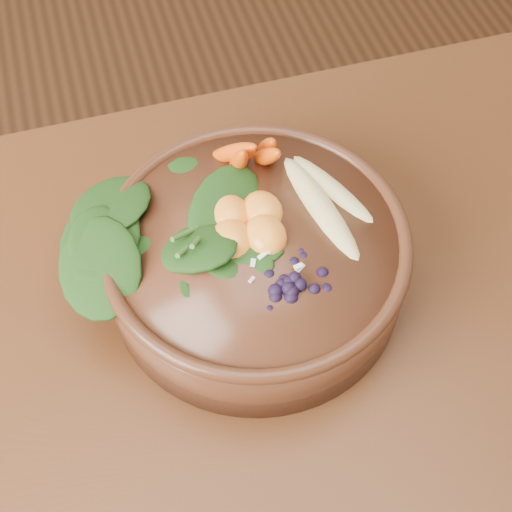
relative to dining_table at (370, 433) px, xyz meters
The scene contains 8 objects.
dining_table is the anchor object (origin of this frame).
stoneware_bowl 0.22m from the dining_table, 116.83° to the left, with size 0.30×0.30×0.08m, color #502B19.
kale_heap 0.32m from the dining_table, 124.84° to the left, with size 0.20×0.18×0.05m, color #1C3F13, non-canonical shape.
carrot_cluster 0.33m from the dining_table, 101.58° to the left, with size 0.06×0.06×0.08m, color #E14808, non-canonical shape.
banana_halves 0.27m from the dining_table, 89.51° to the left, with size 0.09×0.17×0.03m.
mandarin_cluster 0.27m from the dining_table, 115.26° to the left, with size 0.09×0.10×0.03m, color orange, non-canonical shape.
blueberry_pile 0.23m from the dining_table, 120.83° to the left, with size 0.14×0.10×0.04m, color black, non-canonical shape.
coconut_flakes 0.24m from the dining_table, 117.45° to the left, with size 0.10×0.07×0.01m, color white, non-canonical shape.
Camera 1 is at (-0.19, -0.22, 1.39)m, focal length 50.00 mm.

